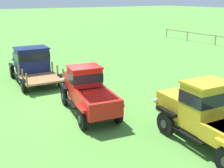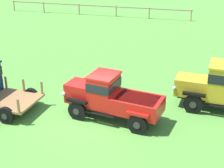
% 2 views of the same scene
% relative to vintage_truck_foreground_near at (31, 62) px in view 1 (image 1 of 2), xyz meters
% --- Properties ---
extents(ground_plane, '(240.00, 240.00, 0.00)m').
position_rel_vintage_truck_foreground_near_xyz_m(ground_plane, '(5.90, -0.05, -1.13)').
color(ground_plane, '#518E38').
extents(vintage_truck_foreground_near, '(5.56, 2.62, 2.12)m').
position_rel_vintage_truck_foreground_near_xyz_m(vintage_truck_foreground_near, '(0.00, 0.00, 0.00)').
color(vintage_truck_foreground_near, black).
rests_on(vintage_truck_foreground_near, ground).
extents(vintage_truck_second_in_line, '(4.71, 2.37, 2.11)m').
position_rel_vintage_truck_foreground_near_xyz_m(vintage_truck_second_in_line, '(6.72, 0.49, -0.05)').
color(vintage_truck_second_in_line, black).
rests_on(vintage_truck_second_in_line, ground).
extents(vintage_truck_midrow_center, '(4.82, 2.24, 2.31)m').
position_rel_vintage_truck_foreground_near_xyz_m(vintage_truck_midrow_center, '(11.59, 2.70, 0.02)').
color(vintage_truck_midrow_center, black).
rests_on(vintage_truck_midrow_center, ground).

